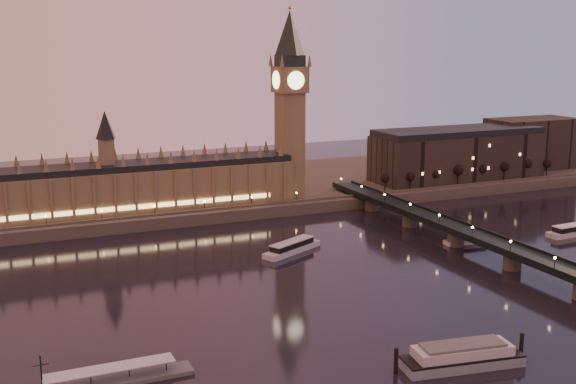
% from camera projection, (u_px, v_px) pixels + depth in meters
% --- Properties ---
extents(ground, '(700.00, 700.00, 0.00)m').
position_uv_depth(ground, '(288.00, 285.00, 276.81)').
color(ground, black).
rests_on(ground, ground).
extents(far_embankment, '(560.00, 130.00, 6.00)m').
position_uv_depth(far_embankment, '(224.00, 190.00, 435.81)').
color(far_embankment, '#423D35').
rests_on(far_embankment, ground).
extents(palace_of_westminster, '(180.00, 26.62, 52.00)m').
position_uv_depth(palace_of_westminster, '(120.00, 182.00, 364.97)').
color(palace_of_westminster, brown).
rests_on(palace_of_westminster, ground).
extents(big_ben, '(17.68, 17.68, 104.00)m').
position_uv_depth(big_ben, '(290.00, 93.00, 393.14)').
color(big_ben, brown).
rests_on(big_ben, ground).
extents(westminster_bridge, '(13.20, 260.00, 15.30)m').
position_uv_depth(westminster_bridge, '(482.00, 245.00, 311.62)').
color(westminster_bridge, black).
rests_on(westminster_bridge, ground).
extents(city_block, '(155.00, 45.00, 34.00)m').
position_uv_depth(city_block, '(483.00, 150.00, 466.03)').
color(city_block, black).
rests_on(city_block, ground).
extents(bare_tree_0, '(5.20, 5.20, 10.57)m').
position_uv_depth(bare_tree_0, '(387.00, 179.00, 414.81)').
color(bare_tree_0, black).
rests_on(bare_tree_0, ground).
extents(bare_tree_1, '(5.20, 5.20, 10.57)m').
position_uv_depth(bare_tree_1, '(412.00, 176.00, 421.48)').
color(bare_tree_1, black).
rests_on(bare_tree_1, ground).
extents(bare_tree_2, '(5.20, 5.20, 10.57)m').
position_uv_depth(bare_tree_2, '(437.00, 174.00, 428.15)').
color(bare_tree_2, black).
rests_on(bare_tree_2, ground).
extents(bare_tree_3, '(5.20, 5.20, 10.57)m').
position_uv_depth(bare_tree_3, '(460.00, 172.00, 434.82)').
color(bare_tree_3, black).
rests_on(bare_tree_3, ground).
extents(bare_tree_4, '(5.20, 5.20, 10.57)m').
position_uv_depth(bare_tree_4, '(483.00, 170.00, 441.49)').
color(bare_tree_4, black).
rests_on(bare_tree_4, ground).
extents(bare_tree_5, '(5.20, 5.20, 10.57)m').
position_uv_depth(bare_tree_5, '(505.00, 168.00, 448.17)').
color(bare_tree_5, black).
rests_on(bare_tree_5, ground).
extents(bare_tree_6, '(5.20, 5.20, 10.57)m').
position_uv_depth(bare_tree_6, '(526.00, 166.00, 454.84)').
color(bare_tree_6, black).
rests_on(bare_tree_6, ground).
extents(bare_tree_7, '(5.20, 5.20, 10.57)m').
position_uv_depth(bare_tree_7, '(547.00, 165.00, 461.51)').
color(bare_tree_7, black).
rests_on(bare_tree_7, ground).
extents(cruise_boat_a, '(32.28, 21.28, 5.23)m').
position_uv_depth(cruise_boat_a, '(292.00, 247.00, 319.13)').
color(cruise_boat_a, silver).
rests_on(cruise_boat_a, ground).
extents(cruise_boat_b, '(23.25, 7.55, 4.22)m').
position_uv_depth(cruise_boat_b, '(468.00, 239.00, 333.33)').
color(cruise_boat_b, silver).
rests_on(cruise_boat_b, ground).
extents(cruise_boat_c, '(26.75, 8.56, 5.28)m').
position_uv_depth(cruise_boat_c, '(571.00, 231.00, 346.46)').
color(cruise_boat_c, silver).
rests_on(cruise_boat_c, ground).
extents(moored_barge, '(40.73, 15.23, 7.55)m').
position_uv_depth(moored_barge, '(462.00, 356.00, 207.25)').
color(moored_barge, gray).
rests_on(moored_barge, ground).
extents(pontoon_pier, '(43.56, 7.26, 11.61)m').
position_uv_depth(pontoon_pier, '(113.00, 379.00, 197.31)').
color(pontoon_pier, '#595B5E').
rests_on(pontoon_pier, ground).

